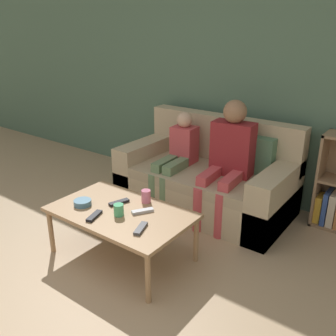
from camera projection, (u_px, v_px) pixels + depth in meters
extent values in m
cube|color=#4C6B56|center=(235.00, 73.00, 3.85)|extent=(12.00, 0.06, 2.60)
cube|color=tan|center=(204.00, 193.00, 3.83)|extent=(1.71, 0.89, 0.32)
cube|color=tan|center=(200.00, 176.00, 3.69)|extent=(1.27, 0.71, 0.10)
cube|color=tan|center=(223.00, 138.00, 3.92)|extent=(1.71, 0.18, 0.47)
cube|color=tan|center=(148.00, 165.00, 4.19)|extent=(0.22, 0.89, 0.58)
cube|color=tan|center=(275.00, 200.00, 3.37)|extent=(0.22, 0.89, 0.58)
cube|color=#4C7556|center=(256.00, 155.00, 3.58)|extent=(0.36, 0.12, 0.36)
cube|color=#8E7051|center=(320.00, 178.00, 3.46)|extent=(0.02, 0.28, 0.88)
cube|color=gold|center=(320.00, 208.00, 3.53)|extent=(0.06, 0.17, 0.26)
cube|color=#33519E|center=(327.00, 206.00, 3.49)|extent=(0.04, 0.23, 0.32)
cube|color=beige|center=(334.00, 208.00, 3.46)|extent=(0.06, 0.22, 0.32)
cylinder|color=#A87F56|center=(51.00, 231.00, 3.06)|extent=(0.04, 0.04, 0.38)
cylinder|color=#A87F56|center=(148.00, 279.00, 2.49)|extent=(0.04, 0.04, 0.38)
cylinder|color=#A87F56|center=(104.00, 205.00, 3.51)|extent=(0.04, 0.04, 0.38)
cylinder|color=#A87F56|center=(196.00, 240.00, 2.94)|extent=(0.04, 0.04, 0.38)
cube|color=#A87F56|center=(121.00, 212.00, 2.92)|extent=(1.11, 0.68, 0.03)
cylinder|color=#C6474C|center=(198.00, 210.00, 3.37)|extent=(0.10, 0.10, 0.42)
cylinder|color=#C6474C|center=(220.00, 216.00, 3.27)|extent=(0.10, 0.10, 0.42)
cube|color=#C6474C|center=(210.00, 175.00, 3.46)|extent=(0.13, 0.40, 0.09)
cube|color=#C6474C|center=(232.00, 180.00, 3.36)|extent=(0.13, 0.40, 0.09)
cube|color=maroon|center=(233.00, 149.00, 3.52)|extent=(0.40, 0.23, 0.51)
sphere|color=#936B4C|center=(235.00, 112.00, 3.39)|extent=(0.22, 0.22, 0.22)
cylinder|color=#66845B|center=(153.00, 194.00, 3.68)|extent=(0.09, 0.09, 0.42)
cylinder|color=#66845B|center=(164.00, 197.00, 3.61)|extent=(0.09, 0.09, 0.42)
cube|color=#66845B|center=(166.00, 163.00, 3.76)|extent=(0.12, 0.40, 0.09)
cube|color=#66845B|center=(177.00, 166.00, 3.70)|extent=(0.12, 0.40, 0.09)
cube|color=#C6474C|center=(184.00, 144.00, 3.86)|extent=(0.25, 0.21, 0.38)
sphere|color=#D1A889|center=(185.00, 120.00, 3.77)|extent=(0.16, 0.16, 0.16)
cylinder|color=pink|center=(146.00, 196.00, 3.04)|extent=(0.08, 0.08, 0.10)
cylinder|color=#4CB77A|center=(119.00, 210.00, 2.83)|extent=(0.08, 0.08, 0.09)
cube|color=#47474C|center=(141.00, 228.00, 2.65)|extent=(0.10, 0.18, 0.02)
cube|color=#B7B7BC|center=(143.00, 211.00, 2.89)|extent=(0.13, 0.17, 0.02)
cube|color=black|center=(119.00, 202.00, 3.03)|extent=(0.10, 0.18, 0.02)
cube|color=black|center=(94.00, 216.00, 2.82)|extent=(0.10, 0.18, 0.02)
cylinder|color=teal|center=(83.00, 203.00, 3.00)|extent=(0.14, 0.14, 0.05)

